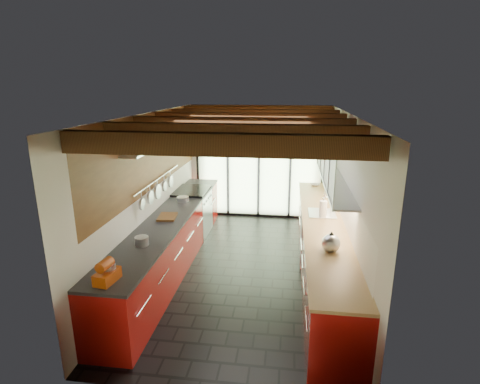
{
  "coord_description": "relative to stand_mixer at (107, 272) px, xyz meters",
  "views": [
    {
      "loc": [
        0.68,
        -5.75,
        3.03
      ],
      "look_at": [
        -0.13,
        0.4,
        1.25
      ],
      "focal_mm": 28.0,
      "sensor_mm": 36.0,
      "label": 1
    }
  ],
  "objects": [
    {
      "name": "ground",
      "position": [
        1.27,
        2.24,
        -1.03
      ],
      "size": [
        5.5,
        5.5,
        0.0
      ],
      "primitive_type": "plane",
      "color": "black",
      "rests_on": "ground"
    },
    {
      "name": "room_shell",
      "position": [
        1.27,
        2.24,
        0.62
      ],
      "size": [
        5.5,
        5.5,
        5.5
      ],
      "color": "silver",
      "rests_on": "ground"
    },
    {
      "name": "ceiling_beams",
      "position": [
        1.27,
        2.62,
        1.43
      ],
      "size": [
        3.14,
        5.06,
        4.9
      ],
      "color": "#593316",
      "rests_on": "ground"
    },
    {
      "name": "glass_door",
      "position": [
        1.27,
        4.94,
        0.63
      ],
      "size": [
        2.95,
        0.1,
        2.9
      ],
      "color": "#C6EAAD",
      "rests_on": "ground"
    },
    {
      "name": "left_counter",
      "position": [
        -0.01,
        2.24,
        -0.57
      ],
      "size": [
        0.68,
        5.0,
        0.92
      ],
      "color": "#98100C",
      "rests_on": "ground"
    },
    {
      "name": "range_stove",
      "position": [
        -0.01,
        3.69,
        -0.56
      ],
      "size": [
        0.66,
        0.9,
        0.97
      ],
      "color": "silver",
      "rests_on": "ground"
    },
    {
      "name": "right_counter",
      "position": [
        2.54,
        2.24,
        -0.57
      ],
      "size": [
        0.68,
        5.0,
        0.92
      ],
      "color": "#98100C",
      "rests_on": "ground"
    },
    {
      "name": "sink_assembly",
      "position": [
        2.56,
        2.64,
        -0.07
      ],
      "size": [
        0.45,
        0.52,
        0.43
      ],
      "color": "silver",
      "rests_on": "right_counter"
    },
    {
      "name": "upper_cabinets_right",
      "position": [
        2.7,
        2.54,
        0.82
      ],
      "size": [
        0.34,
        3.0,
        3.0
      ],
      "color": "silver",
      "rests_on": "ground"
    },
    {
      "name": "left_wall_fixtures",
      "position": [
        -0.2,
        2.42,
        0.82
      ],
      "size": [
        0.28,
        2.6,
        0.96
      ],
      "color": "silver",
      "rests_on": "ground"
    },
    {
      "name": "stand_mixer",
      "position": [
        0.0,
        0.0,
        0.0
      ],
      "size": [
        0.22,
        0.33,
        0.28
      ],
      "color": "#B6440E",
      "rests_on": "left_counter"
    },
    {
      "name": "pot_large",
      "position": [
        0.0,
        0.99,
        -0.05
      ],
      "size": [
        0.22,
        0.22,
        0.12
      ],
      "primitive_type": "cylinder",
      "rotation": [
        0.0,
        0.0,
        -0.19
      ],
      "color": "silver",
      "rests_on": "left_counter"
    },
    {
      "name": "pot_small",
      "position": [
        0.0,
        3.02,
        -0.07
      ],
      "size": [
        0.27,
        0.27,
        0.09
      ],
      "primitive_type": "cylinder",
      "rotation": [
        0.0,
        0.0,
        0.25
      ],
      "color": "silver",
      "rests_on": "left_counter"
    },
    {
      "name": "cutting_board",
      "position": [
        0.0,
        2.09,
        -0.09
      ],
      "size": [
        0.33,
        0.42,
        0.03
      ],
      "primitive_type": "cube",
      "rotation": [
        0.0,
        0.0,
        0.12
      ],
      "color": "brown",
      "rests_on": "left_counter"
    },
    {
      "name": "kettle",
      "position": [
        2.54,
        1.14,
        0.02
      ],
      "size": [
        0.24,
        0.3,
        0.29
      ],
      "color": "silver",
      "rests_on": "right_counter"
    },
    {
      "name": "paper_towel",
      "position": [
        2.54,
        2.46,
        0.03
      ],
      "size": [
        0.16,
        0.16,
        0.34
      ],
      "color": "white",
      "rests_on": "right_counter"
    },
    {
      "name": "soap_bottle",
      "position": [
        2.54,
        1.25,
        -0.01
      ],
      "size": [
        0.13,
        0.13,
        0.21
      ],
      "primitive_type": "imported",
      "rotation": [
        0.0,
        0.0,
        0.43
      ],
      "color": "silver",
      "rests_on": "right_counter"
    },
    {
      "name": "bowl",
      "position": [
        2.54,
        4.49,
        -0.09
      ],
      "size": [
        0.25,
        0.25,
        0.05
      ],
      "primitive_type": "imported",
      "rotation": [
        0.0,
        0.0,
        0.43
      ],
      "color": "silver",
      "rests_on": "right_counter"
    }
  ]
}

